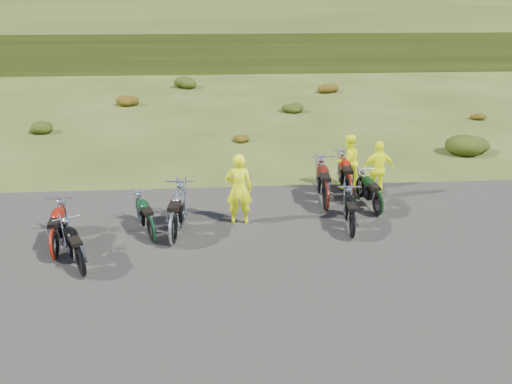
{
  "coord_description": "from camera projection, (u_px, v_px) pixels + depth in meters",
  "views": [
    {
      "loc": [
        -1.1,
        -10.66,
        5.73
      ],
      "look_at": [
        -0.26,
        1.4,
        0.88
      ],
      "focal_mm": 35.0,
      "sensor_mm": 36.0,
      "label": 1
    }
  ],
  "objects": [
    {
      "name": "motorcycle_5",
      "position": [
        351.0,
        239.0,
        12.48
      ],
      "size": [
        0.88,
        1.97,
        1.0
      ],
      "primitive_type": null,
      "rotation": [
        0.0,
        0.0,
        1.44
      ],
      "color": "black",
      "rests_on": "ground"
    },
    {
      "name": "shrub_6",
      "position": [
        327.0,
        86.0,
        30.62
      ],
      "size": [
        1.3,
        1.3,
        0.77
      ],
      "primitive_type": "ellipsoid",
      "color": "#5A350B",
      "rests_on": "ground"
    },
    {
      "name": "hill_plateau",
      "position": [
        224.0,
        20.0,
        113.94
      ],
      "size": [
        300.0,
        90.0,
        9.17
      ],
      "primitive_type": "cube",
      "color": "#2D3C14",
      "rests_on": "ground"
    },
    {
      "name": "shrub_3",
      "position": [
        187.0,
        81.0,
        31.97
      ],
      "size": [
        1.56,
        1.56,
        0.92
      ],
      "primitive_type": "ellipsoid",
      "color": "#22350D",
      "rests_on": "ground"
    },
    {
      "name": "person_right_a",
      "position": [
        348.0,
        162.0,
        15.39
      ],
      "size": [
        1.03,
        0.95,
        1.7
      ],
      "primitive_type": "imported",
      "rotation": [
        0.0,
        0.0,
        3.61
      ],
      "color": "#EDF80D",
      "rests_on": "ground"
    },
    {
      "name": "person_middle",
      "position": [
        239.0,
        190.0,
        12.96
      ],
      "size": [
        0.72,
        0.5,
        1.91
      ],
      "primitive_type": "imported",
      "rotation": [
        0.0,
        0.0,
        3.08
      ],
      "color": "#EDF80D",
      "rests_on": "ground"
    },
    {
      "name": "hill_slope",
      "position": [
        229.0,
        45.0,
        58.38
      ],
      "size": [
        300.0,
        45.97,
        9.37
      ],
      "primitive_type": null,
      "rotation": [
        0.14,
        0.0,
        0.0
      ],
      "color": "#2D3C14",
      "rests_on": "ground"
    },
    {
      "name": "motorcycle_2",
      "position": [
        153.0,
        243.0,
        12.28
      ],
      "size": [
        1.27,
        1.99,
        0.99
      ],
      "primitive_type": null,
      "rotation": [
        0.0,
        0.0,
        1.94
      ],
      "color": "#0D3219",
      "rests_on": "ground"
    },
    {
      "name": "gravel_pad",
      "position": [
        280.0,
        293.0,
        10.22
      ],
      "size": [
        20.0,
        12.0,
        0.04
      ],
      "primitive_type": "cube",
      "color": "black",
      "rests_on": "ground"
    },
    {
      "name": "shrub_4",
      "position": [
        239.0,
        137.0,
        20.48
      ],
      "size": [
        0.77,
        0.77,
        0.45
      ],
      "primitive_type": "ellipsoid",
      "color": "#5A350B",
      "rests_on": "ground"
    },
    {
      "name": "shrub_5",
      "position": [
        292.0,
        106.0,
        25.55
      ],
      "size": [
        1.03,
        1.03,
        0.61
      ],
      "primitive_type": "ellipsoid",
      "color": "#22350D",
      "rests_on": "ground"
    },
    {
      "name": "person_right_b",
      "position": [
        378.0,
        170.0,
        14.7
      ],
      "size": [
        1.04,
        0.5,
        1.71
      ],
      "primitive_type": "imported",
      "rotation": [
        0.0,
        0.0,
        3.23
      ],
      "color": "#EDF80D",
      "rests_on": "ground"
    },
    {
      "name": "motorcycle_4",
      "position": [
        325.0,
        211.0,
        14.05
      ],
      "size": [
        0.93,
        2.37,
        1.22
      ],
      "primitive_type": null,
      "rotation": [
        0.0,
        0.0,
        1.51
      ],
      "color": "#4A120C",
      "rests_on": "ground"
    },
    {
      "name": "motorcycle_7",
      "position": [
        377.0,
        216.0,
        13.76
      ],
      "size": [
        0.84,
        1.97,
        1.0
      ],
      "primitive_type": null,
      "rotation": [
        0.0,
        0.0,
        1.68
      ],
      "color": "black",
      "rests_on": "ground"
    },
    {
      "name": "shrub_8",
      "position": [
        475.0,
        114.0,
        24.2
      ],
      "size": [
        0.77,
        0.77,
        0.45
      ],
      "primitive_type": "ellipsoid",
      "color": "#5A350B",
      "rests_on": "ground"
    },
    {
      "name": "motorcycle_1",
      "position": [
        57.0,
        260.0,
        11.5
      ],
      "size": [
        0.92,
        2.11,
        1.07
      ],
      "primitive_type": null,
      "rotation": [
        0.0,
        0.0,
        1.69
      ],
      "color": "maroon",
      "rests_on": "ground"
    },
    {
      "name": "motorcycle_0",
      "position": [
        83.0,
        277.0,
        10.81
      ],
      "size": [
        1.43,
        1.97,
        0.99
      ],
      "primitive_type": null,
      "rotation": [
        0.0,
        0.0,
        2.05
      ],
      "color": "black",
      "rests_on": "ground"
    },
    {
      "name": "ground",
      "position": [
        271.0,
        247.0,
        12.08
      ],
      "size": [
        300.0,
        300.0,
        0.0
      ],
      "primitive_type": "plane",
      "color": "#324115",
      "rests_on": "ground"
    },
    {
      "name": "shrub_7",
      "position": [
        469.0,
        141.0,
        19.01
      ],
      "size": [
        1.56,
        1.56,
        0.92
      ],
      "primitive_type": "ellipsoid",
      "color": "#22350D",
      "rests_on": "ground"
    },
    {
      "name": "motorcycle_3",
      "position": [
        174.0,
        245.0,
        12.17
      ],
      "size": [
        0.95,
        2.34,
        1.2
      ],
      "primitive_type": null,
      "rotation": [
        0.0,
        0.0,
        1.49
      ],
      "color": "#ABABB0",
      "rests_on": "ground"
    },
    {
      "name": "shrub_2",
      "position": [
        127.0,
        99.0,
        26.91
      ],
      "size": [
        1.3,
        1.3,
        0.77
      ],
      "primitive_type": "ellipsoid",
      "color": "#5A350B",
      "rests_on": "ground"
    },
    {
      "name": "shrub_1",
      "position": [
        39.0,
        126.0,
        21.84
      ],
      "size": [
        1.03,
        1.03,
        0.61
      ],
      "primitive_type": "ellipsoid",
      "color": "#22350D",
      "rests_on": "ground"
    },
    {
      "name": "motorcycle_6",
      "position": [
        348.0,
        202.0,
        14.67
      ],
      "size": [
        0.93,
        2.35,
        1.2
      ],
      "primitive_type": null,
      "rotation": [
        0.0,
        0.0,
        1.5
      ],
      "color": "maroon",
      "rests_on": "ground"
    }
  ]
}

